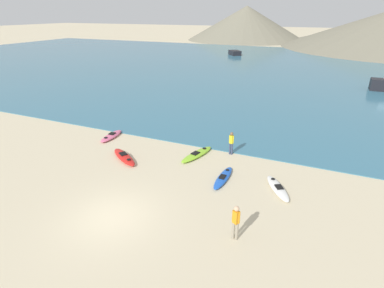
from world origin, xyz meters
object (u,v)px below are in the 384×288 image
at_px(kayak_on_sand_0, 223,178).
at_px(kayak_on_sand_2, 111,136).
at_px(person_near_foreground, 236,221).
at_px(moored_boat_1, 235,53).
at_px(person_near_waterline, 231,142).
at_px(moored_boat_2, 384,84).
at_px(kayak_on_sand_1, 197,154).
at_px(kayak_on_sand_4, 124,157).
at_px(kayak_on_sand_3, 278,188).

relative_size(kayak_on_sand_0, kayak_on_sand_2, 1.06).
relative_size(person_near_foreground, moored_boat_1, 0.47).
distance_m(kayak_on_sand_2, person_near_waterline, 9.54).
xyz_separation_m(kayak_on_sand_0, moored_boat_2, (11.59, 28.43, 0.76)).
bearing_deg(person_near_foreground, kayak_on_sand_1, 124.09).
xyz_separation_m(kayak_on_sand_1, moored_boat_2, (14.22, 26.16, 0.75)).
relative_size(kayak_on_sand_4, moored_boat_2, 0.99).
distance_m(person_near_foreground, moored_boat_1, 60.02).
distance_m(moored_boat_1, moored_boat_2, 35.93).
bearing_deg(kayak_on_sand_1, kayak_on_sand_4, -151.28).
bearing_deg(kayak_on_sand_0, kayak_on_sand_1, 139.21).
bearing_deg(moored_boat_2, kayak_on_sand_4, -123.00).
distance_m(kayak_on_sand_2, kayak_on_sand_3, 13.43).
bearing_deg(kayak_on_sand_2, kayak_on_sand_1, -2.65).
bearing_deg(person_near_foreground, moored_boat_2, 73.86).
bearing_deg(person_near_waterline, kayak_on_sand_1, -149.38).
height_order(kayak_on_sand_0, moored_boat_2, moored_boat_2).
height_order(kayak_on_sand_2, person_near_waterline, person_near_waterline).
distance_m(kayak_on_sand_0, moored_boat_2, 30.71).
relative_size(kayak_on_sand_2, kayak_on_sand_3, 1.01).
relative_size(kayak_on_sand_2, moored_boat_1, 0.73).
xyz_separation_m(person_near_waterline, moored_boat_2, (12.17, 24.95, -0.05)).
xyz_separation_m(kayak_on_sand_3, person_near_waterline, (-3.72, 3.40, 0.79)).
bearing_deg(moored_boat_1, kayak_on_sand_4, -81.84).
xyz_separation_m(kayak_on_sand_2, kayak_on_sand_4, (3.12, -2.70, 0.02)).
relative_size(kayak_on_sand_2, person_near_foreground, 1.56).
bearing_deg(kayak_on_sand_1, kayak_on_sand_2, 177.35).
height_order(kayak_on_sand_0, kayak_on_sand_3, kayak_on_sand_3).
relative_size(person_near_foreground, moored_boat_2, 0.57).
xyz_separation_m(kayak_on_sand_0, kayak_on_sand_1, (-2.63, 2.27, 0.01)).
distance_m(kayak_on_sand_1, kayak_on_sand_2, 7.43).
relative_size(kayak_on_sand_2, kayak_on_sand_4, 0.90).
xyz_separation_m(kayak_on_sand_0, person_near_foreground, (2.03, -4.61, 0.85)).
relative_size(kayak_on_sand_0, person_near_foreground, 1.66).
xyz_separation_m(kayak_on_sand_3, person_near_foreground, (-1.11, -4.69, 0.83)).
xyz_separation_m(moored_boat_1, moored_boat_2, (26.14, -24.64, 0.34)).
bearing_deg(kayak_on_sand_1, person_near_foreground, -55.91).
height_order(kayak_on_sand_4, moored_boat_2, moored_boat_2).
relative_size(kayak_on_sand_0, person_near_waterline, 1.74).
bearing_deg(kayak_on_sand_3, kayak_on_sand_0, -178.58).
bearing_deg(kayak_on_sand_3, kayak_on_sand_4, -179.06).
height_order(person_near_waterline, moored_boat_1, person_near_waterline).
relative_size(kayak_on_sand_0, kayak_on_sand_1, 0.88).
distance_m(kayak_on_sand_2, kayak_on_sand_4, 4.13).
height_order(kayak_on_sand_1, kayak_on_sand_4, kayak_on_sand_4).
xyz_separation_m(kayak_on_sand_0, moored_boat_1, (-14.56, 53.07, 0.43)).
bearing_deg(kayak_on_sand_2, moored_boat_1, 95.10).
bearing_deg(kayak_on_sand_3, kayak_on_sand_1, 159.19).
bearing_deg(person_near_foreground, kayak_on_sand_0, 113.72).
relative_size(person_near_foreground, person_near_waterline, 1.04).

